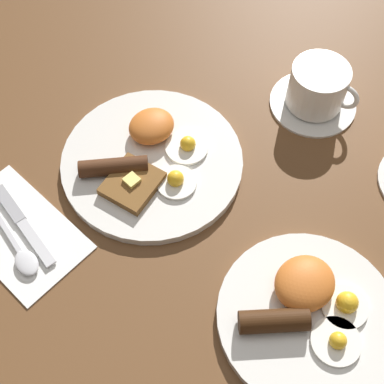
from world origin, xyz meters
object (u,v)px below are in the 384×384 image
(breakfast_plate_near, at_px, (151,159))
(teacup_near, at_px, (317,90))
(knife, at_px, (21,220))
(spoon, at_px, (21,253))
(breakfast_plate_far, at_px, (308,311))

(breakfast_plate_near, bearing_deg, teacup_near, 163.56)
(knife, bearing_deg, teacup_near, 78.16)
(breakfast_plate_near, xyz_separation_m, spoon, (0.24, 0.00, -0.00))
(breakfast_plate_far, bearing_deg, knife, -59.75)
(spoon, bearing_deg, knife, 154.10)
(teacup_near, bearing_deg, knife, -14.37)
(breakfast_plate_near, relative_size, breakfast_plate_far, 1.17)
(breakfast_plate_near, relative_size, teacup_near, 1.95)
(breakfast_plate_far, relative_size, teacup_near, 1.66)
(breakfast_plate_near, xyz_separation_m, teacup_near, (-0.28, 0.08, 0.02))
(breakfast_plate_near, height_order, knife, breakfast_plate_near)
(breakfast_plate_near, bearing_deg, knife, -11.51)
(breakfast_plate_near, bearing_deg, breakfast_plate_far, 90.88)
(teacup_near, height_order, knife, teacup_near)
(knife, bearing_deg, spoon, -27.84)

